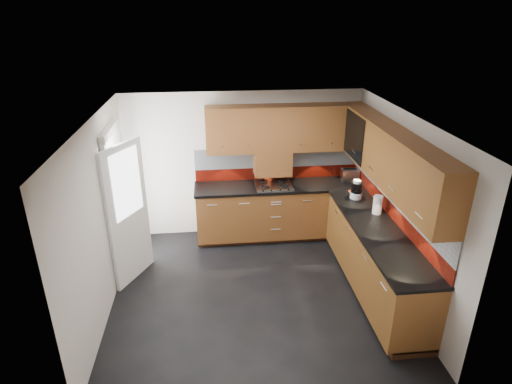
{
  "coord_description": "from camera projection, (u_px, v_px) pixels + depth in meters",
  "views": [
    {
      "loc": [
        -0.52,
        -4.79,
        3.59
      ],
      "look_at": [
        0.08,
        0.65,
        1.2
      ],
      "focal_mm": 30.0,
      "sensor_mm": 36.0,
      "label": 1
    }
  ],
  "objects": [
    {
      "name": "back_door",
      "position": [
        123.0,
        206.0,
        5.95
      ],
      "size": [
        0.42,
        1.19,
        2.04
      ],
      "color": "white",
      "rests_on": "room"
    },
    {
      "name": "extractor_hood",
      "position": [
        273.0,
        162.0,
        6.88
      ],
      "size": [
        0.6,
        0.33,
        0.4
      ],
      "primitive_type": "cube",
      "color": "brown",
      "rests_on": "room"
    },
    {
      "name": "paper_towel",
      "position": [
        378.0,
        205.0,
        5.9
      ],
      "size": [
        0.14,
        0.14,
        0.26
      ],
      "primitive_type": "cylinder",
      "rotation": [
        0.0,
        0.0,
        0.15
      ],
      "color": "white",
      "rests_on": "countertop"
    },
    {
      "name": "upper_cabinets",
      "position": [
        337.0,
        143.0,
        5.95
      ],
      "size": [
        2.5,
        3.2,
        0.72
      ],
      "color": "brown",
      "rests_on": "room"
    },
    {
      "name": "backsplash",
      "position": [
        334.0,
        181.0,
        6.34
      ],
      "size": [
        2.7,
        3.2,
        0.54
      ],
      "color": "maroon",
      "rests_on": "countertop"
    },
    {
      "name": "utensil_pot",
      "position": [
        269.0,
        175.0,
        7.02
      ],
      "size": [
        0.13,
        0.13,
        0.47
      ],
      "color": "red",
      "rests_on": "countertop"
    },
    {
      "name": "gas_hob",
      "position": [
        274.0,
        185.0,
        6.86
      ],
      "size": [
        0.58,
        0.51,
        0.05
      ],
      "color": "silver",
      "rests_on": "countertop"
    },
    {
      "name": "toaster",
      "position": [
        350.0,
        175.0,
        7.03
      ],
      "size": [
        0.29,
        0.2,
        0.2
      ],
      "color": "silver",
      "rests_on": "countertop"
    },
    {
      "name": "countertop",
      "position": [
        322.0,
        206.0,
        6.23
      ],
      "size": [
        2.72,
        3.22,
        0.04
      ],
      "color": "black",
      "rests_on": "base_cabinets"
    },
    {
      "name": "food_processor",
      "position": [
        356.0,
        190.0,
        6.37
      ],
      "size": [
        0.17,
        0.17,
        0.29
      ],
      "color": "white",
      "rests_on": "countertop"
    },
    {
      "name": "base_cabinets",
      "position": [
        321.0,
        234.0,
        6.44
      ],
      "size": [
        2.7,
        3.2,
        0.95
      ],
      "color": "brown",
      "rests_on": "room"
    },
    {
      "name": "glass_cabinet",
      "position": [
        364.0,
        135.0,
        6.25
      ],
      "size": [
        0.32,
        0.8,
        0.66
      ],
      "color": "black",
      "rests_on": "room"
    },
    {
      "name": "orange_cloth",
      "position": [
        354.0,
        192.0,
        6.62
      ],
      "size": [
        0.17,
        0.15,
        0.02
      ],
      "primitive_type": "cube",
      "rotation": [
        0.0,
        0.0,
        0.18
      ],
      "color": "#E75319",
      "rests_on": "countertop"
    },
    {
      "name": "room",
      "position": [
        256.0,
        191.0,
        5.26
      ],
      "size": [
        4.0,
        3.8,
        2.64
      ],
      "color": "black"
    }
  ]
}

